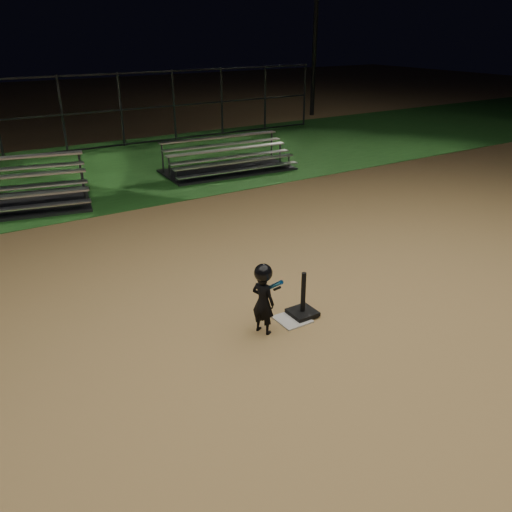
{
  "coord_description": "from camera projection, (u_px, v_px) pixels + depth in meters",
  "views": [
    {
      "loc": [
        -3.96,
        -5.27,
        3.94
      ],
      "look_at": [
        0.0,
        1.0,
        0.65
      ],
      "focal_mm": 36.53,
      "sensor_mm": 36.0,
      "label": 1
    }
  ],
  "objects": [
    {
      "name": "batting_tee",
      "position": [
        303.0,
        307.0,
        7.66
      ],
      "size": [
        0.38,
        0.38,
        0.68
      ],
      "color": "black",
      "rests_on": "home_plate"
    },
    {
      "name": "backstop_fence",
      "position": [
        62.0,
        115.0,
        17.15
      ],
      "size": [
        20.08,
        0.08,
        2.5
      ],
      "color": "#38383D",
      "rests_on": "ground"
    },
    {
      "name": "bleacher_right",
      "position": [
        228.0,
        165.0,
        15.31
      ],
      "size": [
        3.86,
        2.05,
        0.92
      ],
      "rotation": [
        0.0,
        0.0,
        -0.06
      ],
      "color": "silver",
      "rests_on": "ground"
    },
    {
      "name": "light_pole_right",
      "position": [
        317.0,
        1.0,
        23.01
      ],
      "size": [
        0.9,
        0.53,
        8.3
      ],
      "color": "#2D2D30",
      "rests_on": "ground"
    },
    {
      "name": "home_plate",
      "position": [
        292.0,
        319.0,
        7.6
      ],
      "size": [
        0.45,
        0.45,
        0.02
      ],
      "primitive_type": "cube",
      "color": "beige",
      "rests_on": "ground"
    },
    {
      "name": "grass_strip",
      "position": [
        93.0,
        171.0,
        15.33
      ],
      "size": [
        60.0,
        8.0,
        0.01
      ],
      "primitive_type": "cube",
      "color": "#1C4F19",
      "rests_on": "ground"
    },
    {
      "name": "child_batter",
      "position": [
        263.0,
        297.0,
        7.09
      ],
      "size": [
        0.41,
        0.62,
        1.04
      ],
      "rotation": [
        0.0,
        0.0,
        2.01
      ],
      "color": "black",
      "rests_on": "ground"
    },
    {
      "name": "ground",
      "position": [
        292.0,
        320.0,
        7.6
      ],
      "size": [
        80.0,
        80.0,
        0.0
      ],
      "primitive_type": "plane",
      "color": "tan",
      "rests_on": "ground"
    }
  ]
}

